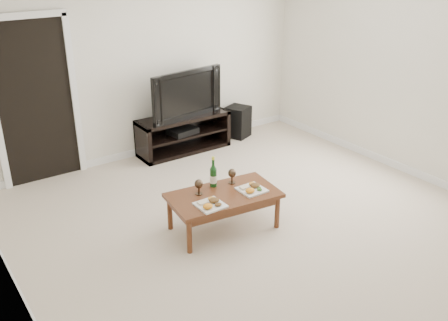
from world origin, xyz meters
TOP-DOWN VIEW (x-y plane):
  - floor at (0.00, 0.00)m, footprint 5.50×5.50m
  - back_wall at (0.00, 2.77)m, footprint 5.00×0.04m
  - doorway at (-1.55, 2.73)m, footprint 0.90×0.02m
  - media_console at (0.41, 2.50)m, footprint 1.39×0.45m
  - television at (0.41, 2.50)m, footprint 1.21×0.32m
  - av_receiver at (0.39, 2.48)m, footprint 0.44×0.36m
  - subwoofer at (1.43, 2.53)m, footprint 0.43×0.43m
  - coffee_table at (-0.35, 0.36)m, footprint 1.23×0.77m
  - plate_left at (-0.61, 0.22)m, footprint 0.27×0.27m
  - plate_right at (-0.06, 0.25)m, footprint 0.27×0.27m
  - wine_bottle at (-0.34, 0.57)m, footprint 0.07×0.07m
  - goblet_left at (-0.57, 0.51)m, footprint 0.09×0.09m
  - goblet_right at (-0.13, 0.52)m, footprint 0.09×0.09m

SIDE VIEW (x-z plane):
  - floor at x=0.00m, z-range 0.00..0.00m
  - coffee_table at x=-0.35m, z-range 0.00..0.42m
  - subwoofer at x=1.43m, z-range 0.00..0.49m
  - media_console at x=0.41m, z-range 0.00..0.55m
  - av_receiver at x=0.39m, z-range 0.29..0.36m
  - plate_left at x=-0.61m, z-range 0.42..0.49m
  - plate_right at x=-0.06m, z-range 0.42..0.49m
  - goblet_left at x=-0.57m, z-range 0.42..0.59m
  - goblet_right at x=-0.13m, z-range 0.42..0.59m
  - wine_bottle at x=-0.34m, z-range 0.42..0.77m
  - television at x=0.41m, z-range 0.55..1.24m
  - doorway at x=-1.55m, z-range 0.00..2.05m
  - back_wall at x=0.00m, z-range 0.00..2.60m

